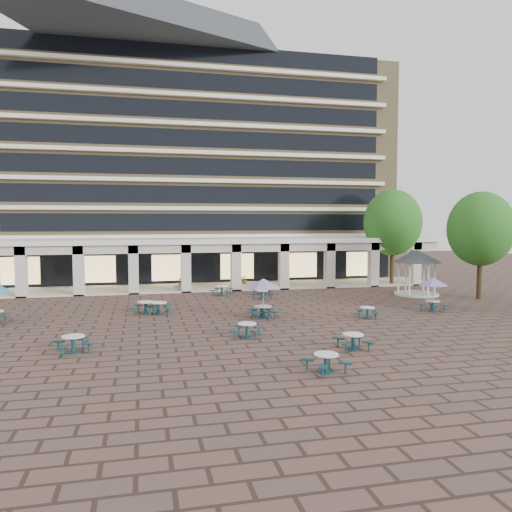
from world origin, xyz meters
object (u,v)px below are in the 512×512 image
at_px(picnic_table_2, 326,361).
at_px(planter_left, 182,285).
at_px(gazebo, 417,261).
at_px(planter_right, 245,283).
at_px(picnic_table_0, 73,342).
at_px(picnic_table_1, 247,329).

relative_size(picnic_table_2, planter_left, 1.26).
bearing_deg(gazebo, planter_left, 161.19).
distance_m(gazebo, planter_right, 14.35).
distance_m(gazebo, planter_left, 19.33).
relative_size(picnic_table_0, planter_left, 1.35).
xyz_separation_m(picnic_table_0, planter_left, (6.29, 18.57, 0.09)).
bearing_deg(planter_right, gazebo, -25.88).
relative_size(picnic_table_0, gazebo, 0.52).
bearing_deg(picnic_table_1, picnic_table_0, -148.86).
height_order(picnic_table_2, gazebo, gazebo).
height_order(picnic_table_1, gazebo, gazebo).
height_order(picnic_table_1, picnic_table_2, picnic_table_2).
distance_m(picnic_table_1, picnic_table_2, 6.70).
distance_m(planter_left, planter_right, 5.41).
relative_size(picnic_table_1, planter_left, 1.33).
height_order(picnic_table_0, gazebo, gazebo).
xyz_separation_m(planter_left, planter_right, (5.41, -0.00, 0.02)).
xyz_separation_m(picnic_table_1, planter_left, (-1.95, 17.45, 0.11)).
bearing_deg(gazebo, picnic_table_0, -153.17).
height_order(picnic_table_0, planter_right, planter_right).
relative_size(picnic_table_2, planter_right, 1.26).
distance_m(picnic_table_1, planter_left, 17.55).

